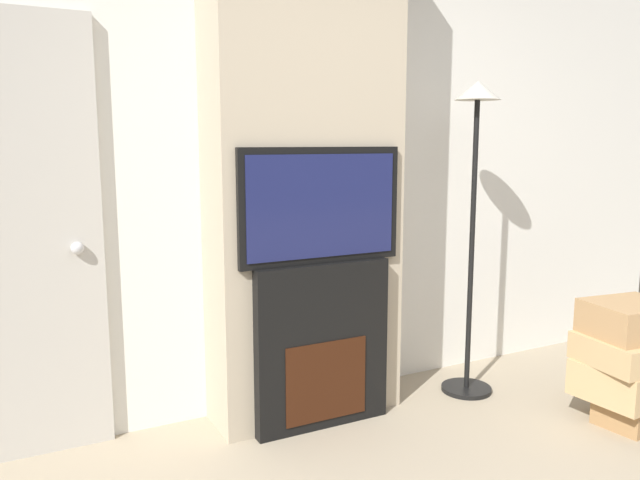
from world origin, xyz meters
The scene contains 7 objects.
wall_back centered at (0.00, 2.03, 1.35)m, with size 6.00×0.06×2.70m.
chimney_breast centered at (0.00, 1.82, 1.35)m, with size 1.00×0.35×2.70m.
fireplace centered at (0.00, 1.64, 0.42)m, with size 0.73×0.15×0.86m.
television centered at (0.00, 1.64, 1.14)m, with size 0.87×0.07×0.57m.
floor_lamp centered at (0.97, 1.63, 1.23)m, with size 0.29×0.29×1.78m.
box_stack centered at (1.42, 0.92, 0.34)m, with size 0.48×0.45×0.64m.
entry_door centered at (-1.38, 1.97, 1.01)m, with size 0.80×0.09×2.03m.
Camera 1 is at (-1.41, -1.08, 1.46)m, focal length 35.00 mm.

